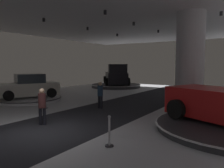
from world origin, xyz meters
TOP-DOWN VIEW (x-y plane):
  - ground at (0.00, 0.00)m, footprint 24.00×44.00m
  - column_right at (3.74, 7.31)m, footprint 1.55×1.55m
  - display_platform_deep_left at (-6.68, 16.24)m, footprint 5.68×5.68m
  - pickup_truck_deep_left at (-6.49, 15.99)m, footprint 4.91×5.47m
  - display_platform_mid_left at (-6.97, 4.65)m, footprint 4.69×4.69m
  - display_car_mid_left at (-6.95, 4.68)m, footprint 3.50×4.57m
  - visitor_walking_near at (-0.83, 5.09)m, footprint 0.32×0.32m
  - visitor_walking_far at (-0.78, 0.77)m, footprint 0.32×0.32m
  - stanchion_a at (3.08, 0.19)m, footprint 0.28×0.28m
  - stanchion_b at (-3.59, 3.34)m, footprint 0.28×0.28m

SIDE VIEW (x-z plane):
  - ground at x=0.00m, z-range -0.05..0.00m
  - display_platform_mid_left at x=-6.97m, z-range 0.02..0.25m
  - display_platform_deep_left at x=-6.68m, z-range 0.02..0.38m
  - stanchion_a at x=3.08m, z-range -0.13..0.88m
  - stanchion_b at x=-3.59m, z-range -0.13..0.88m
  - visitor_walking_near at x=-0.83m, z-range 0.11..1.70m
  - visitor_walking_far at x=-0.78m, z-range 0.11..1.70m
  - display_car_mid_left at x=-6.95m, z-range 0.14..1.85m
  - pickup_truck_deep_left at x=-6.49m, z-range 0.14..2.44m
  - column_right at x=3.74m, z-range 0.00..5.50m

